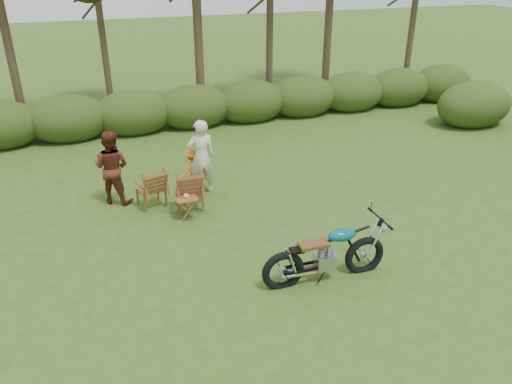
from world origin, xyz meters
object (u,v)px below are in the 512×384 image
object	(u,v)px
motorcycle	(324,278)
lawn_chair_left	(153,205)
lawn_chair_right	(190,208)
side_table	(187,208)
child	(194,189)
cup	(186,196)
adult_b	(116,201)
adult_a	(203,192)

from	to	relation	value
motorcycle	lawn_chair_left	distance (m)	4.67
motorcycle	lawn_chair_right	size ratio (longest dim) A/B	2.24
side_table	child	xyz separation A→B (m)	(0.48, 1.41, -0.25)
side_table	lawn_chair_right	bearing A→B (deg)	69.86
cup	child	distance (m)	1.58
motorcycle	lawn_chair_left	world-z (taller)	motorcycle
side_table	adult_b	bearing A→B (deg)	136.06
adult_a	motorcycle	bearing A→B (deg)	103.79
side_table	child	bearing A→B (deg)	71.10
lawn_chair_left	adult_a	distance (m)	1.32
adult_b	child	size ratio (longest dim) A/B	1.63
adult_a	lawn_chair_right	bearing A→B (deg)	53.96
motorcycle	adult_b	world-z (taller)	adult_b
lawn_chair_left	child	world-z (taller)	child
motorcycle	cup	xyz separation A→B (m)	(-1.86, 3.06, 0.54)
cup	child	xyz separation A→B (m)	(0.47, 1.41, -0.54)
cup	child	world-z (taller)	cup
side_table	motorcycle	bearing A→B (deg)	-58.52
lawn_chair_right	lawn_chair_left	bearing A→B (deg)	-24.04
lawn_chair_left	adult_a	world-z (taller)	adult_a
lawn_chair_right	adult_b	xyz separation A→B (m)	(-1.58, 0.92, 0.00)
lawn_chair_right	cup	world-z (taller)	cup
motorcycle	side_table	distance (m)	3.60
lawn_chair_left	side_table	size ratio (longest dim) A/B	1.90
motorcycle	lawn_chair_right	distance (m)	3.90
lawn_chair_left	child	size ratio (longest dim) A/B	0.88
lawn_chair_right	cup	xyz separation A→B (m)	(-0.15, -0.45, 0.54)
side_table	child	world-z (taller)	child
lawn_chair_right	child	bearing A→B (deg)	-103.67
lawn_chair_left	child	xyz separation A→B (m)	(1.12, 0.52, 0.00)
lawn_chair_right	adult_b	distance (m)	1.83
lawn_chair_left	cup	world-z (taller)	cup
motorcycle	side_table	world-z (taller)	motorcycle
adult_a	cup	bearing A→B (deg)	59.35
motorcycle	adult_b	size ratio (longest dim) A/B	1.28
motorcycle	adult_a	size ratio (longest dim) A/B	1.21
lawn_chair_left	adult_b	distance (m)	0.92
lawn_chair_left	cup	xyz separation A→B (m)	(0.65, -0.89, 0.54)
child	motorcycle	bearing A→B (deg)	85.96
lawn_chair_left	side_table	distance (m)	1.12
side_table	adult_a	size ratio (longest dim) A/B	0.27
motorcycle	adult_a	distance (m)	4.41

